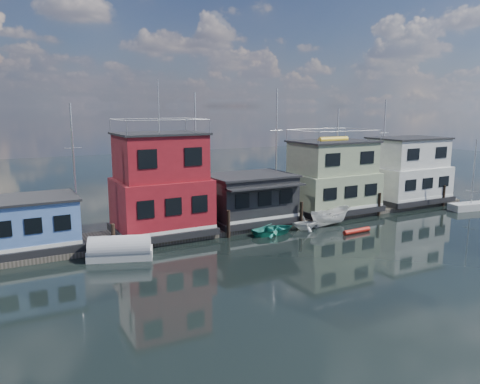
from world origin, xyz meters
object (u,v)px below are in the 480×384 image
motorboat (330,217)px  dinghy_teal (274,229)px  houseboat_white (407,171)px  day_sailer (471,206)px  houseboat_red (161,186)px  houseboat_blue (31,223)px  dinghy_white (305,223)px  houseboat_dark (250,198)px  red_kayak (357,231)px  tarp_runabout (120,250)px  houseboat_green (332,177)px

motorboat → dinghy_teal: bearing=88.3°
houseboat_white → day_sailer: 7.05m
houseboat_red → dinghy_teal: houseboat_red is taller
houseboat_blue → dinghy_teal: size_ratio=1.71×
dinghy_white → day_sailer: bearing=-78.4°
houseboat_blue → dinghy_white: size_ratio=2.77×
houseboat_dark → day_sailer: size_ratio=1.04×
red_kayak → tarp_runabout: (-18.70, 2.60, 0.45)m
day_sailer → houseboat_green: bearing=169.1°
houseboat_dark → dinghy_teal: (0.27, -3.58, -2.03)m
dinghy_teal → day_sailer: size_ratio=0.53×
houseboat_dark → dinghy_white: 5.23m
houseboat_white → motorboat: size_ratio=2.04×
houseboat_dark → dinghy_white: (3.23, -3.69, -1.81)m
day_sailer → houseboat_white: bearing=134.0°
houseboat_blue → dinghy_teal: 18.22m
houseboat_green → red_kayak: 7.88m
houseboat_red → dinghy_white: size_ratio=5.14×
motorboat → tarp_runabout: size_ratio=0.90×
day_sailer → dinghy_white: bearing=-174.2°
dinghy_white → tarp_runabout: tarp_runabout is taller
houseboat_red → motorboat: bearing=-14.4°
houseboat_dark → motorboat: bearing=-30.8°
red_kayak → houseboat_blue: bearing=161.8°
houseboat_blue → houseboat_white: (36.50, 0.00, 1.33)m
houseboat_dark → day_sailer: day_sailer is taller
houseboat_green → dinghy_teal: (-8.73, -3.60, -3.16)m
houseboat_blue → dinghy_white: houseboat_blue is taller
houseboat_dark → houseboat_red: bearing=179.9°
houseboat_white → red_kayak: 14.67m
houseboat_green → dinghy_white: (-5.77, -3.71, -2.94)m
houseboat_white → dinghy_white: 16.46m
dinghy_white → motorboat: (2.75, 0.11, 0.19)m
houseboat_red → dinghy_teal: 9.75m
houseboat_blue → motorboat: houseboat_blue is taller
red_kayak → motorboat: bearing=94.0°
houseboat_red → motorboat: size_ratio=2.88×
tarp_runabout → houseboat_white: bearing=26.8°
houseboat_blue → houseboat_dark: bearing=-0.1°
red_kayak → day_sailer: 16.22m
dinghy_teal → tarp_runabout: size_ratio=0.82×
tarp_runabout → dinghy_teal: bearing=21.4°
houseboat_dark → day_sailer: bearing=-13.1°
dinghy_white → tarp_runabout: size_ratio=0.50×
dinghy_teal → tarp_runabout: tarp_runabout is taller
houseboat_white → motorboat: bearing=-164.6°
houseboat_dark → houseboat_white: houseboat_white is taller
red_kayak → motorboat: size_ratio=0.66×
houseboat_blue → motorboat: 23.80m
dinghy_teal → houseboat_red: bearing=64.4°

